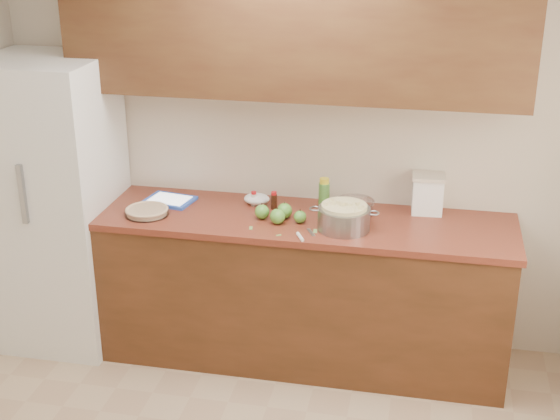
% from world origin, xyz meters
% --- Properties ---
extents(room_shell, '(3.60, 3.60, 3.60)m').
position_xyz_m(room_shell, '(0.00, 0.00, 1.30)').
color(room_shell, tan).
rests_on(room_shell, ground).
extents(counter_run, '(2.64, 0.68, 0.92)m').
position_xyz_m(counter_run, '(0.00, 1.48, 0.46)').
color(counter_run, '#5C3019').
rests_on(counter_run, ground).
extents(upper_cabinets, '(2.60, 0.34, 0.70)m').
position_xyz_m(upper_cabinets, '(0.00, 1.63, 1.95)').
color(upper_cabinets, '#503318').
rests_on(upper_cabinets, room_shell).
extents(fridge, '(0.70, 0.70, 1.80)m').
position_xyz_m(fridge, '(-1.44, 1.44, 0.90)').
color(fridge, white).
rests_on(fridge, ground).
extents(pie, '(0.26, 0.26, 0.04)m').
position_xyz_m(pie, '(-0.81, 1.34, 0.94)').
color(pie, silver).
rests_on(pie, counter_run).
extents(colander, '(0.39, 0.29, 0.15)m').
position_xyz_m(colander, '(0.34, 1.36, 0.99)').
color(colander, gray).
rests_on(colander, counter_run).
extents(flour_canister, '(0.20, 0.20, 0.23)m').
position_xyz_m(flour_canister, '(0.79, 1.72, 1.04)').
color(flour_canister, white).
rests_on(flour_canister, counter_run).
extents(tablet, '(0.32, 0.26, 0.02)m').
position_xyz_m(tablet, '(-0.75, 1.57, 0.93)').
color(tablet, blue).
rests_on(tablet, counter_run).
extents(paring_knife, '(0.11, 0.19, 0.02)m').
position_xyz_m(paring_knife, '(0.13, 1.20, 0.93)').
color(paring_knife, gray).
rests_on(paring_knife, counter_run).
extents(lemon_bottle, '(0.07, 0.07, 0.18)m').
position_xyz_m(lemon_bottle, '(0.18, 1.68, 1.01)').
color(lemon_bottle, '#4C8C38').
rests_on(lemon_bottle, counter_run).
extents(cinnamon_shaker, '(0.04, 0.04, 0.09)m').
position_xyz_m(cinnamon_shaker, '(-0.23, 1.62, 0.96)').
color(cinnamon_shaker, beige).
rests_on(cinnamon_shaker, counter_run).
extents(vanilla_bottle, '(0.04, 0.04, 0.11)m').
position_xyz_m(vanilla_bottle, '(-0.10, 1.58, 0.97)').
color(vanilla_bottle, black).
rests_on(vanilla_bottle, counter_run).
extents(mixing_bowl, '(0.23, 0.23, 0.09)m').
position_xyz_m(mixing_bowl, '(0.38, 1.60, 0.97)').
color(mixing_bowl, silver).
rests_on(mixing_bowl, counter_run).
extents(paper_towel, '(0.16, 0.13, 0.06)m').
position_xyz_m(paper_towel, '(-0.22, 1.64, 0.95)').
color(paper_towel, white).
rests_on(paper_towel, counter_run).
extents(apple_left, '(0.09, 0.09, 0.10)m').
position_xyz_m(apple_left, '(-0.14, 1.42, 0.96)').
color(apple_left, '#569F35').
rests_on(apple_left, counter_run).
extents(apple_center, '(0.09, 0.09, 0.10)m').
position_xyz_m(apple_center, '(-0.01, 1.45, 0.97)').
color(apple_center, '#569F35').
rests_on(apple_center, counter_run).
extents(apple_front, '(0.09, 0.09, 0.10)m').
position_xyz_m(apple_front, '(-0.03, 1.37, 0.96)').
color(apple_front, '#569F35').
rests_on(apple_front, counter_run).
extents(apple_extra, '(0.07, 0.07, 0.08)m').
position_xyz_m(apple_extra, '(0.09, 1.40, 0.96)').
color(apple_extra, '#569F35').
rests_on(apple_extra, counter_run).
extents(peel_a, '(0.03, 0.05, 0.00)m').
position_xyz_m(peel_a, '(0.19, 1.30, 0.92)').
color(peel_a, '#7DAB53').
rests_on(peel_a, counter_run).
extents(peel_b, '(0.03, 0.05, 0.00)m').
position_xyz_m(peel_b, '(0.24, 1.36, 0.92)').
color(peel_b, '#7DAB53').
rests_on(peel_b, counter_run).
extents(peel_c, '(0.03, 0.03, 0.00)m').
position_xyz_m(peel_c, '(0.01, 1.20, 0.92)').
color(peel_c, '#7DAB53').
rests_on(peel_c, counter_run).
extents(peel_d, '(0.03, 0.05, 0.00)m').
position_xyz_m(peel_d, '(-0.17, 1.27, 0.92)').
color(peel_d, '#7DAB53').
rests_on(peel_d, counter_run).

